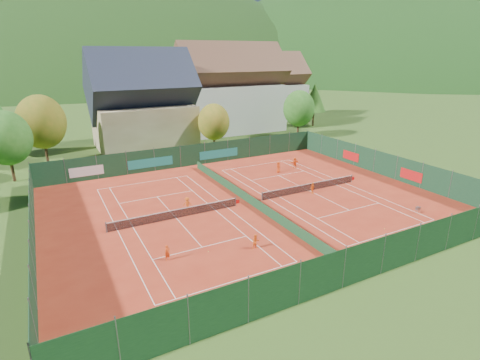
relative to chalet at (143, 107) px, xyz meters
name	(u,v)px	position (x,y,z in m)	size (l,w,h in m)	color
ground	(249,204)	(3.00, -30.00, -6.64)	(600.00, 600.00, 0.00)	#2C4C17
clay_pad	(249,203)	(3.00, -30.00, -6.62)	(40.00, 32.00, 0.01)	#A02A17
court_markings_left	(176,218)	(-5.00, -30.00, -6.61)	(11.03, 23.83, 0.00)	white
court_markings_right	(310,191)	(11.00, -30.00, -6.61)	(11.03, 23.83, 0.00)	white
tennis_net_left	(178,213)	(-4.85, -30.00, -6.12)	(13.30, 0.10, 1.02)	#59595B
tennis_net_right	(311,186)	(11.15, -30.00, -6.12)	(13.30, 0.10, 1.02)	#59595B
court_divider	(249,199)	(3.00, -30.00, -6.12)	(0.03, 28.80, 1.00)	#153C20
fence_north	(190,156)	(2.54, -14.01, -5.16)	(40.00, 0.10, 3.00)	#143920
fence_south	(364,262)	(3.00, -46.00, -5.12)	(40.00, 0.04, 3.00)	#133619
fence_west	(32,231)	(-17.00, -30.00, -5.12)	(0.04, 32.00, 3.00)	#13351D
fence_east	(385,164)	(23.00, -29.95, -5.14)	(0.09, 32.00, 3.00)	#12321D
chalet	(143,107)	(0.00, 0.00, 0.00)	(16.20, 12.00, 16.00)	#BFB187
hotel_block_a	(230,94)	(19.00, 6.00, 0.76)	(21.60, 11.00, 17.25)	silver
hotel_block_b	(268,91)	(33.00, 14.00, -0.01)	(17.28, 10.00, 15.50)	silver
tree_west_front	(6,138)	(-19.00, -10.00, -1.23)	(5.72, 5.72, 8.69)	#472C19
tree_west_mid	(41,122)	(-15.00, -4.00, -0.56)	(6.44, 6.44, 9.78)	#432818
tree_center	(214,122)	(9.00, -8.00, -1.91)	(5.01, 5.01, 7.60)	#402D17
tree_east_front	(299,108)	(27.00, -6.00, -1.23)	(5.72, 5.72, 8.69)	#482C19
tree_east_mid	(314,98)	(37.00, 2.00, -0.56)	(5.04, 5.04, 9.00)	#442C18
tree_east_back	(263,93)	(29.00, 10.00, 0.12)	(7.15, 7.15, 10.86)	#4C2F1B
mountain_backdrop	(119,136)	(31.54, 203.48, -46.26)	(820.00, 530.00, 242.00)	black
ball_hopper	(418,208)	(16.33, -40.15, -6.07)	(0.34, 0.34, 0.80)	slate
loose_ball_0	(208,252)	(-4.85, -37.33, -6.59)	(0.07, 0.07, 0.07)	#CCD833
loose_ball_1	(384,229)	(10.76, -41.05, -6.59)	(0.07, 0.07, 0.07)	#CCD833
player_left_near	(167,253)	(-8.08, -37.01, -5.98)	(0.47, 0.31, 1.28)	#DB4513
player_left_mid	(256,242)	(-1.26, -38.66, -5.99)	(0.62, 0.48, 1.27)	orange
player_left_far	(187,204)	(-3.33, -28.59, -5.93)	(0.89, 0.51, 1.38)	#DF5413
player_right_near	(312,188)	(10.79, -30.73, -6.00)	(0.73, 0.30, 1.25)	orange
player_right_far_a	(278,167)	(11.76, -22.41, -5.90)	(0.71, 0.46, 1.45)	#DB4413
player_right_far_b	(295,163)	(14.87, -21.78, -5.89)	(1.36, 0.43, 1.47)	#EE5315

